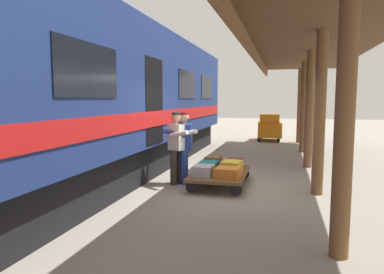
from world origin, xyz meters
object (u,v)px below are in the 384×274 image
at_px(suitcase_teal_softside, 209,166).
at_px(suitcase_brown_leather, 213,161).
at_px(suitcase_yellow_case, 232,167).
at_px(baggage_tug, 269,128).
at_px(train_car, 97,97).
at_px(suitcase_orange_carryall, 228,172).
at_px(porter_by_door, 177,145).
at_px(suitcase_burgundy_valise, 235,164).
at_px(porter_in_overalls, 183,145).
at_px(luggage_cart, 220,174).
at_px(suitcase_gray_aluminum, 204,171).

relative_size(suitcase_teal_softside, suitcase_brown_leather, 1.17).
xyz_separation_m(suitcase_yellow_case, baggage_tug, (-0.49, -9.36, 0.18)).
relative_size(train_car, suitcase_orange_carryall, 31.39).
height_order(suitcase_teal_softside, porter_by_door, porter_by_door).
relative_size(train_car, suitcase_burgundy_valise, 25.48).
height_order(suitcase_burgundy_valise, porter_in_overalls, porter_in_overalls).
distance_m(suitcase_burgundy_valise, suitcase_yellow_case, 0.56).
xyz_separation_m(luggage_cart, suitcase_gray_aluminum, (0.27, 0.56, 0.16)).
relative_size(suitcase_gray_aluminum, porter_in_overalls, 0.28).
relative_size(suitcase_gray_aluminum, porter_by_door, 0.28).
distance_m(suitcase_gray_aluminum, baggage_tug, 9.97).
relative_size(luggage_cart, suitcase_yellow_case, 3.97).
bearing_deg(suitcase_brown_leather, porter_by_door, 44.87).
height_order(suitcase_gray_aluminum, porter_in_overalls, porter_in_overalls).
bearing_deg(porter_in_overalls, suitcase_brown_leather, -134.81).
height_order(luggage_cart, porter_by_door, porter_by_door).
bearing_deg(luggage_cart, porter_in_overalls, 3.34).
bearing_deg(suitcase_yellow_case, luggage_cart, 0.00).
bearing_deg(suitcase_yellow_case, baggage_tug, -93.00).
bearing_deg(suitcase_burgundy_valise, porter_in_overalls, 27.91).
distance_m(porter_by_door, baggage_tug, 9.69).
relative_size(train_car, suitcase_yellow_case, 31.78).
relative_size(porter_in_overalls, porter_by_door, 1.00).
relative_size(porter_by_door, baggage_tug, 0.96).
xyz_separation_m(luggage_cart, suitcase_burgundy_valise, (-0.27, -0.56, 0.15)).
bearing_deg(suitcase_gray_aluminum, train_car, -6.27).
bearing_deg(suitcase_orange_carryall, porter_in_overalls, -23.77).
relative_size(suitcase_burgundy_valise, porter_by_door, 0.37).
distance_m(train_car, suitcase_gray_aluminum, 3.20).
bearing_deg(suitcase_teal_softside, suitcase_gray_aluminum, 90.00).
xyz_separation_m(suitcase_burgundy_valise, suitcase_orange_carryall, (0.00, 1.11, 0.01)).
height_order(train_car, porter_by_door, train_car).
distance_m(suitcase_burgundy_valise, porter_by_door, 1.55).
distance_m(suitcase_burgundy_valise, suitcase_teal_softside, 0.78).
bearing_deg(suitcase_orange_carryall, luggage_cart, -63.96).
bearing_deg(suitcase_teal_softside, suitcase_burgundy_valise, -134.33).
relative_size(suitcase_gray_aluminum, suitcase_yellow_case, 0.94).
height_order(suitcase_gray_aluminum, suitcase_teal_softside, suitcase_gray_aluminum).
bearing_deg(baggage_tug, suitcase_gray_aluminum, 84.05).
bearing_deg(suitcase_burgundy_valise, suitcase_yellow_case, 90.00).
bearing_deg(baggage_tug, suitcase_teal_softside, 83.70).
bearing_deg(porter_in_overalls, suitcase_burgundy_valise, -152.09).
height_order(train_car, suitcase_burgundy_valise, train_car).
distance_m(suitcase_burgundy_valise, baggage_tug, 8.82).
distance_m(porter_in_overalls, porter_by_door, 0.17).
distance_m(suitcase_orange_carryall, suitcase_yellow_case, 0.56).
bearing_deg(luggage_cart, suitcase_orange_carryall, 116.04).
height_order(suitcase_orange_carryall, porter_in_overalls, porter_in_overalls).
distance_m(suitcase_teal_softside, baggage_tug, 9.42).
xyz_separation_m(suitcase_gray_aluminum, porter_by_door, (0.73, -0.39, 0.49)).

